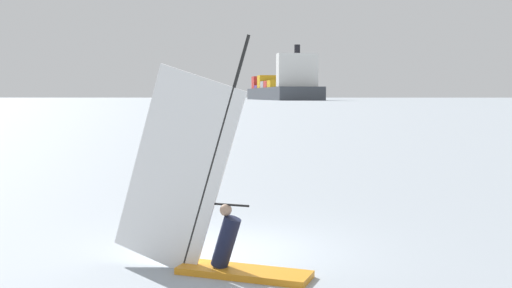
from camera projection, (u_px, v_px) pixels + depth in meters
ground_plane at (219, 249)px, 12.73m from camera, size 4000.00×4000.00×0.00m
windsurfer at (208, 214)px, 11.03m from camera, size 3.91×1.18×4.44m
cargo_ship at (281, 89)px, 471.27m from camera, size 76.67×148.23×38.21m
distant_headland at (480, 86)px, 1264.84m from camera, size 1212.34×595.43×46.84m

